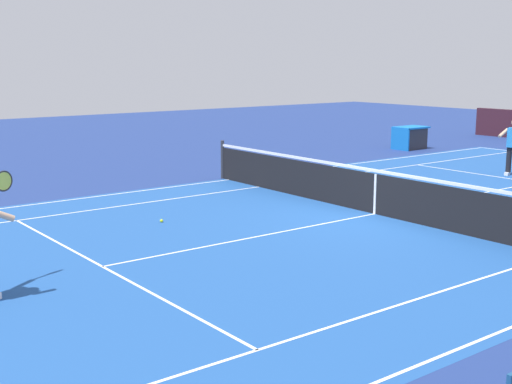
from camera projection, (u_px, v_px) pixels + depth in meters
name	position (u px, v px, depth m)	size (l,w,h in m)	color
ground_plane	(375.00, 214.00, 14.91)	(60.00, 60.00, 0.00)	navy
court_slab	(375.00, 214.00, 14.91)	(24.20, 11.40, 0.00)	#1E4C93
court_line_markings	(375.00, 214.00, 14.91)	(23.85, 11.05, 0.01)	white
tennis_net	(376.00, 192.00, 14.82)	(0.10, 11.70, 1.08)	#2D2D33
tennis_ball	(161.00, 221.00, 14.13)	(0.07, 0.07, 0.07)	#CCE01E
equipment_cart_tarped	(410.00, 138.00, 25.82)	(1.25, 0.84, 0.85)	#2D2D33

